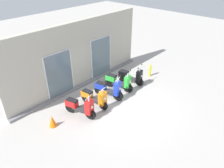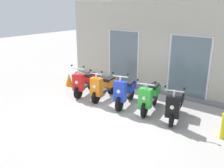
{
  "view_description": "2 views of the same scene",
  "coord_description": "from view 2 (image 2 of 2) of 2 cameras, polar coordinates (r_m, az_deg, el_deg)",
  "views": [
    {
      "loc": [
        -6.36,
        -5.11,
        6.0
      ],
      "look_at": [
        0.15,
        0.8,
        0.75
      ],
      "focal_mm": 34.0,
      "sensor_mm": 36.0,
      "label": 1
    },
    {
      "loc": [
        4.53,
        -5.58,
        3.33
      ],
      "look_at": [
        -0.18,
        0.43,
        0.84
      ],
      "focal_mm": 39.66,
      "sensor_mm": 36.0,
      "label": 2
    }
  ],
  "objects": [
    {
      "name": "traffic_cone",
      "position": [
        10.62,
        -9.87,
        0.97
      ],
      "size": [
        0.32,
        0.32,
        0.52
      ],
      "primitive_type": "cone",
      "color": "orange",
      "rests_on": "ground_plane"
    },
    {
      "name": "curb_bollard",
      "position": [
        7.01,
        24.26,
        -8.82
      ],
      "size": [
        0.12,
        0.12,
        0.7
      ],
      "primitive_type": "cylinder",
      "color": "yellow",
      "rests_on": "ground_plane"
    },
    {
      "name": "ground_plane",
      "position": [
        7.92,
        -0.9,
        -6.81
      ],
      "size": [
        40.0,
        40.0,
        0.0
      ],
      "primitive_type": "plane",
      "color": "#A8A39E"
    },
    {
      "name": "scooter_blue",
      "position": [
        8.37,
        3.05,
        -1.78
      ],
      "size": [
        0.71,
        1.56,
        1.28
      ],
      "color": "black",
      "rests_on": "ground_plane"
    },
    {
      "name": "scooter_orange",
      "position": [
        8.94,
        -1.98,
        -0.55
      ],
      "size": [
        0.56,
        1.51,
        1.19
      ],
      "color": "black",
      "rests_on": "ground_plane"
    },
    {
      "name": "scooter_black",
      "position": [
        7.59,
        14.44,
        -4.67
      ],
      "size": [
        0.72,
        1.47,
        1.2
      ],
      "color": "black",
      "rests_on": "ground_plane"
    },
    {
      "name": "storefront_facade",
      "position": [
        9.8,
        10.05,
        7.97
      ],
      "size": [
        8.44,
        0.5,
        3.45
      ],
      "color": "#B2AD9E",
      "rests_on": "ground_plane"
    },
    {
      "name": "scooter_green",
      "position": [
        8.03,
        8.75,
        -2.82
      ],
      "size": [
        0.72,
        1.61,
        1.19
      ],
      "color": "black",
      "rests_on": "ground_plane"
    },
    {
      "name": "scooter_red",
      "position": [
        9.48,
        -6.35,
        0.4
      ],
      "size": [
        0.73,
        1.51,
        1.25
      ],
      "color": "black",
      "rests_on": "ground_plane"
    }
  ]
}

